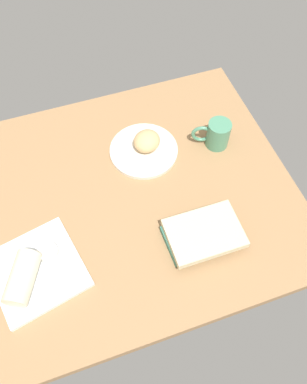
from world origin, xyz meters
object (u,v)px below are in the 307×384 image
object	(u,v)px
round_plate	(144,150)
breakfast_wrap	(22,278)
square_plate	(37,270)
book_stack	(201,234)
scone_pastry	(147,141)
sauce_cup	(48,252)
coffee_mug	(217,134)

from	to	relation	value
round_plate	breakfast_wrap	size ratio (longest dim) A/B	1.63
square_plate	breakfast_wrap	size ratio (longest dim) A/B	1.70
breakfast_wrap	book_stack	world-z (taller)	breakfast_wrap
scone_pastry	square_plate	size ratio (longest dim) A/B	0.39
sauce_cup	book_stack	distance (cm)	44.64
book_stack	scone_pastry	bearing A→B (deg)	96.93
breakfast_wrap	square_plate	bearing A→B (deg)	-115.25
coffee_mug	scone_pastry	bearing A→B (deg)	167.13
round_plate	coffee_mug	world-z (taller)	coffee_mug
round_plate	scone_pastry	xyz separation A→B (cm)	(1.38, 0.67, 3.75)
book_stack	coffee_mug	distance (cm)	37.04
scone_pastry	book_stack	xyz separation A→B (cm)	(4.52, -37.20, -1.73)
scone_pastry	breakfast_wrap	distance (cm)	58.11
sauce_cup	book_stack	world-z (taller)	book_stack
round_plate	book_stack	world-z (taller)	book_stack
breakfast_wrap	book_stack	xyz separation A→B (cm)	(51.44, -2.93, -2.31)
round_plate	coffee_mug	xyz separation A→B (cm)	(24.58, -4.64, 4.38)
square_plate	coffee_mug	world-z (taller)	coffee_mug
square_plate	coffee_mug	xyz separation A→B (cm)	(66.69, 26.25, 4.28)
square_plate	coffee_mug	bearing A→B (deg)	21.48
scone_pastry	sauce_cup	bearing A→B (deg)	-144.31
breakfast_wrap	coffee_mug	distance (cm)	75.87
sauce_cup	book_stack	xyz separation A→B (cm)	(43.71, -9.05, -0.32)
coffee_mug	square_plate	bearing A→B (deg)	-158.52
round_plate	breakfast_wrap	xyz separation A→B (cm)	(-45.54, -33.60, 4.33)
round_plate	breakfast_wrap	distance (cm)	56.76
round_plate	coffee_mug	bearing A→B (deg)	-10.68
book_stack	sauce_cup	bearing A→B (deg)	168.30
sauce_cup	breakfast_wrap	size ratio (longest dim) A/B	0.41
sauce_cup	coffee_mug	xyz separation A→B (cm)	(62.39, 22.85, 2.04)
coffee_mug	book_stack	bearing A→B (deg)	-120.36
book_stack	coffee_mug	bearing A→B (deg)	59.64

